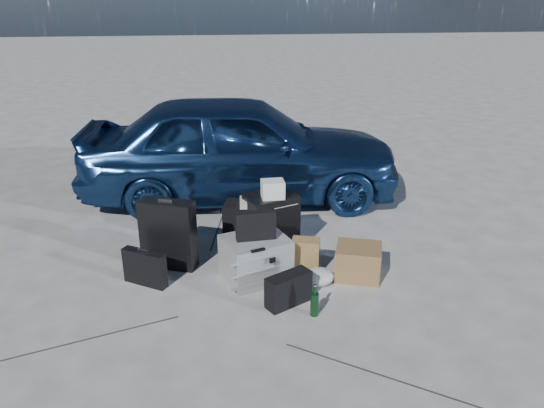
{
  "coord_description": "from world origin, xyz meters",
  "views": [
    {
      "loc": [
        -0.32,
        -4.31,
        2.73
      ],
      "look_at": [
        0.32,
        0.85,
        0.6
      ],
      "focal_mm": 35.0,
      "sensor_mm": 36.0,
      "label": 1
    }
  ],
  "objects_px": {
    "car": "(240,147)",
    "green_bottle": "(315,301)",
    "briefcase": "(145,268)",
    "pelican_case": "(256,259)",
    "duffel_bag": "(257,219)",
    "cardboard_box": "(358,262)",
    "suitcase_right": "(274,226)",
    "suitcase_left": "(168,234)"
  },
  "relations": [
    {
      "from": "briefcase",
      "to": "duffel_bag",
      "type": "bearing_deg",
      "value": 72.39
    },
    {
      "from": "suitcase_right",
      "to": "cardboard_box",
      "type": "bearing_deg",
      "value": -59.55
    },
    {
      "from": "cardboard_box",
      "to": "briefcase",
      "type": "bearing_deg",
      "value": 177.11
    },
    {
      "from": "suitcase_left",
      "to": "briefcase",
      "type": "bearing_deg",
      "value": -101.62
    },
    {
      "from": "pelican_case",
      "to": "briefcase",
      "type": "distance_m",
      "value": 1.09
    },
    {
      "from": "car",
      "to": "suitcase_right",
      "type": "distance_m",
      "value": 1.81
    },
    {
      "from": "suitcase_left",
      "to": "car",
      "type": "bearing_deg",
      "value": 85.53
    },
    {
      "from": "suitcase_left",
      "to": "suitcase_right",
      "type": "relative_size",
      "value": 1.11
    },
    {
      "from": "suitcase_left",
      "to": "suitcase_right",
      "type": "distance_m",
      "value": 1.13
    },
    {
      "from": "briefcase",
      "to": "suitcase_right",
      "type": "bearing_deg",
      "value": 52.24
    },
    {
      "from": "car",
      "to": "briefcase",
      "type": "bearing_deg",
      "value": 156.98
    },
    {
      "from": "suitcase_left",
      "to": "suitcase_right",
      "type": "bearing_deg",
      "value": 27.89
    },
    {
      "from": "pelican_case",
      "to": "briefcase",
      "type": "height_order",
      "value": "pelican_case"
    },
    {
      "from": "briefcase",
      "to": "suitcase_left",
      "type": "xyz_separation_m",
      "value": [
        0.22,
        0.35,
        0.19
      ]
    },
    {
      "from": "pelican_case",
      "to": "suitcase_left",
      "type": "height_order",
      "value": "suitcase_left"
    },
    {
      "from": "green_bottle",
      "to": "duffel_bag",
      "type": "bearing_deg",
      "value": 101.19
    },
    {
      "from": "car",
      "to": "green_bottle",
      "type": "distance_m",
      "value": 3.07
    },
    {
      "from": "car",
      "to": "pelican_case",
      "type": "xyz_separation_m",
      "value": [
        -0.01,
        -2.26,
        -0.5
      ]
    },
    {
      "from": "suitcase_right",
      "to": "cardboard_box",
      "type": "distance_m",
      "value": 1.0
    },
    {
      "from": "suitcase_right",
      "to": "suitcase_left",
      "type": "bearing_deg",
      "value": 165.43
    },
    {
      "from": "car",
      "to": "pelican_case",
      "type": "distance_m",
      "value": 2.32
    },
    {
      "from": "car",
      "to": "green_bottle",
      "type": "bearing_deg",
      "value": -168.24
    },
    {
      "from": "pelican_case",
      "to": "duffel_bag",
      "type": "height_order",
      "value": "pelican_case"
    },
    {
      "from": "suitcase_right",
      "to": "green_bottle",
      "type": "xyz_separation_m",
      "value": [
        0.21,
        -1.23,
        -0.18
      ]
    },
    {
      "from": "briefcase",
      "to": "suitcase_left",
      "type": "bearing_deg",
      "value": 89.84
    },
    {
      "from": "car",
      "to": "duffel_bag",
      "type": "relative_size",
      "value": 5.58
    },
    {
      "from": "car",
      "to": "duffel_bag",
      "type": "height_order",
      "value": "car"
    },
    {
      "from": "duffel_bag",
      "to": "car",
      "type": "bearing_deg",
      "value": 110.37
    },
    {
      "from": "pelican_case",
      "to": "green_bottle",
      "type": "xyz_separation_m",
      "value": [
        0.46,
        -0.72,
        -0.07
      ]
    },
    {
      "from": "briefcase",
      "to": "cardboard_box",
      "type": "relative_size",
      "value": 1.04
    },
    {
      "from": "pelican_case",
      "to": "duffel_bag",
      "type": "distance_m",
      "value": 1.05
    },
    {
      "from": "suitcase_left",
      "to": "green_bottle",
      "type": "bearing_deg",
      "value": -18.63
    },
    {
      "from": "pelican_case",
      "to": "duffel_bag",
      "type": "bearing_deg",
      "value": 64.45
    },
    {
      "from": "pelican_case",
      "to": "green_bottle",
      "type": "height_order",
      "value": "pelican_case"
    },
    {
      "from": "car",
      "to": "cardboard_box",
      "type": "relative_size",
      "value": 9.58
    },
    {
      "from": "pelican_case",
      "to": "cardboard_box",
      "type": "relative_size",
      "value": 1.38
    },
    {
      "from": "car",
      "to": "cardboard_box",
      "type": "distance_m",
      "value": 2.62
    },
    {
      "from": "car",
      "to": "green_bottle",
      "type": "height_order",
      "value": "car"
    },
    {
      "from": "briefcase",
      "to": "suitcase_left",
      "type": "distance_m",
      "value": 0.45
    },
    {
      "from": "suitcase_left",
      "to": "duffel_bag",
      "type": "distance_m",
      "value": 1.2
    },
    {
      "from": "briefcase",
      "to": "duffel_bag",
      "type": "xyz_separation_m",
      "value": [
        1.2,
        1.02,
        0.01
      ]
    },
    {
      "from": "pelican_case",
      "to": "suitcase_left",
      "type": "xyz_separation_m",
      "value": [
        -0.87,
        0.37,
        0.14
      ]
    }
  ]
}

